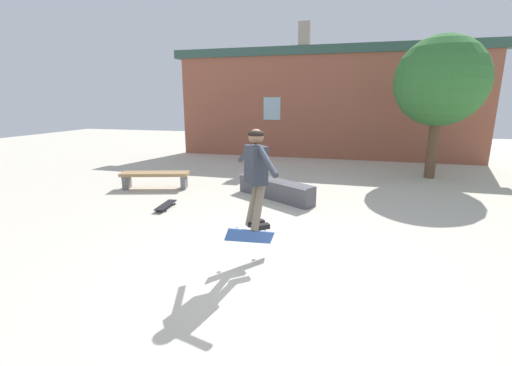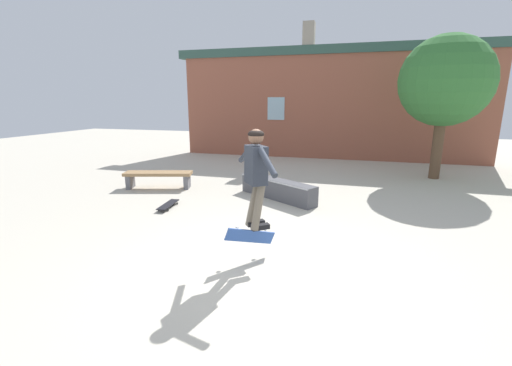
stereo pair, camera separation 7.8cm
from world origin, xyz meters
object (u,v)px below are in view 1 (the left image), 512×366
object	(u,v)px
skater	(256,170)
skateboard_resting	(166,205)
skate_ledge	(275,189)
park_bench	(155,177)
skateboard_flipping	(250,236)
tree_right	(440,82)

from	to	relation	value
skater	skateboard_resting	size ratio (longest dim) A/B	1.75
skate_ledge	skater	bearing A→B (deg)	-50.58
park_bench	skateboard_flipping	bearing A→B (deg)	-59.32
skateboard_flipping	skateboard_resting	distance (m)	3.14
park_bench	skater	xyz separation A→B (m)	(3.70, -3.42, 1.03)
skateboard_flipping	tree_right	bearing A→B (deg)	14.77
tree_right	park_bench	bearing A→B (deg)	-155.55
skate_ledge	skateboard_resting	size ratio (longest dim) A/B	2.55
tree_right	skate_ledge	size ratio (longest dim) A/B	2.01
skater	skateboard_flipping	distance (m)	1.00
skate_ledge	skateboard_resting	distance (m)	2.55
skateboard_flipping	skate_ledge	bearing A→B (deg)	49.53
skate_ledge	skater	world-z (taller)	skater
tree_right	skateboard_flipping	xyz separation A→B (m)	(-3.75, -6.74, -2.44)
skater	skateboard_flipping	world-z (taller)	skater
tree_right	skateboard_resting	distance (m)	8.33
skateboard_resting	skateboard_flipping	bearing A→B (deg)	46.48
tree_right	skate_ledge	world-z (taller)	tree_right
tree_right	skater	distance (m)	7.82
skater	skateboard_flipping	size ratio (longest dim) A/B	2.30
skateboard_resting	skater	bearing A→B (deg)	47.12
park_bench	tree_right	bearing A→B (deg)	8.40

